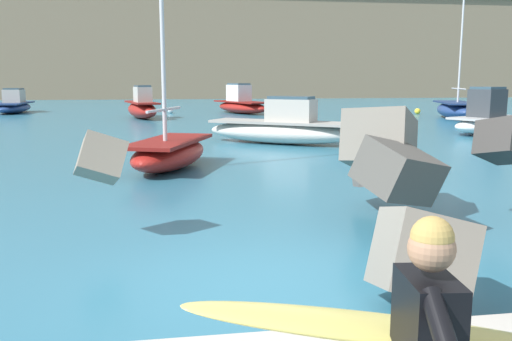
% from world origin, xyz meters
% --- Properties ---
extents(ground_plane, '(400.00, 400.00, 0.00)m').
position_xyz_m(ground_plane, '(0.00, 0.00, 0.00)').
color(ground_plane, '#2D6B84').
extents(breakwater_jetty, '(31.74, 6.65, 2.85)m').
position_xyz_m(breakwater_jetty, '(4.30, 1.70, 1.10)').
color(breakwater_jetty, slate).
rests_on(breakwater_jetty, ground).
extents(boat_near_left, '(4.97, 3.75, 2.26)m').
position_xyz_m(boat_near_left, '(13.99, 17.35, 0.68)').
color(boat_near_left, white).
rests_on(boat_near_left, ground).
extents(boat_near_centre, '(2.86, 5.92, 2.22)m').
position_xyz_m(boat_near_centre, '(-2.90, 30.85, 0.74)').
color(boat_near_centre, maroon).
rests_on(boat_near_centre, ground).
extents(boat_near_right, '(4.31, 6.64, 2.29)m').
position_xyz_m(boat_near_right, '(4.41, 35.22, 0.71)').
color(boat_near_right, maroon).
rests_on(boat_near_right, ground).
extents(boat_mid_centre, '(3.00, 4.52, 7.02)m').
position_xyz_m(boat_mid_centre, '(-1.15, 9.40, 0.51)').
color(boat_mid_centre, maroon).
rests_on(boat_mid_centre, ground).
extents(boat_mid_right, '(3.65, 6.26, 7.78)m').
position_xyz_m(boat_mid_right, '(17.93, 27.55, 0.61)').
color(boat_mid_right, navy).
rests_on(boat_mid_right, ground).
extents(boat_far_centre, '(6.20, 4.98, 1.93)m').
position_xyz_m(boat_far_centre, '(3.39, 15.09, 0.63)').
color(boat_far_centre, beige).
rests_on(boat_far_centre, ground).
extents(boat_far_right, '(2.21, 5.92, 1.92)m').
position_xyz_m(boat_far_right, '(-13.12, 38.56, 0.60)').
color(boat_far_right, navy).
rests_on(boat_far_right, ground).
extents(mooring_buoy_inner, '(0.44, 0.44, 0.44)m').
position_xyz_m(mooring_buoy_inner, '(-0.99, 36.08, 0.22)').
color(mooring_buoy_inner, silver).
rests_on(mooring_buoy_inner, ground).
extents(mooring_buoy_middle, '(0.44, 0.44, 0.44)m').
position_xyz_m(mooring_buoy_middle, '(17.42, 32.15, 0.22)').
color(mooring_buoy_middle, yellow).
rests_on(mooring_buoy_middle, ground).
extents(headland_bluff, '(103.19, 38.92, 15.02)m').
position_xyz_m(headland_bluff, '(22.54, 85.48, 7.53)').
color(headland_bluff, '#847056').
rests_on(headland_bluff, ground).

